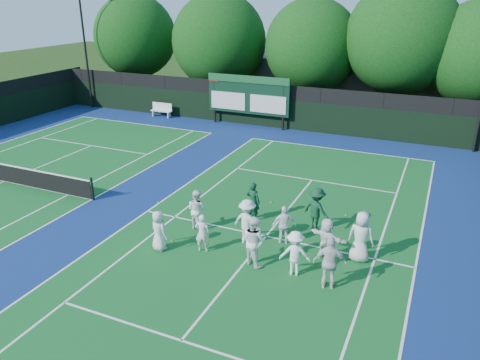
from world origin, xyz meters
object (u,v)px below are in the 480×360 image
at_px(scoreboard, 248,95).
at_px(coach_left, 253,201).
at_px(bench, 162,109).
at_px(tennis_net, 3,172).

bearing_deg(scoreboard, coach_left, -66.01).
relative_size(bench, coach_left, 1.01).
xyz_separation_m(tennis_net, bench, (-0.01, 14.38, 0.08)).
height_order(bench, coach_left, coach_left).
relative_size(tennis_net, coach_left, 6.81).
bearing_deg(coach_left, scoreboard, -60.43).
height_order(scoreboard, bench, scoreboard).
relative_size(tennis_net, bench, 6.75).
height_order(scoreboard, coach_left, scoreboard).
xyz_separation_m(tennis_net, coach_left, (12.96, 1.16, 0.34)).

